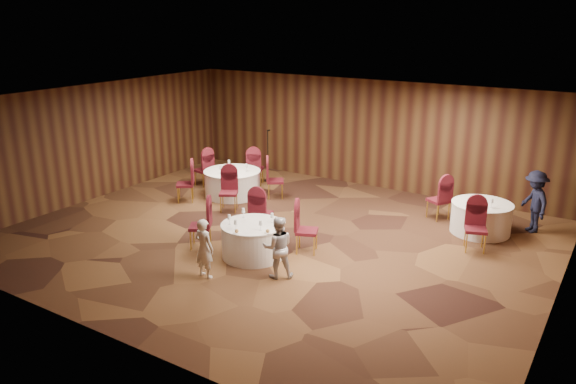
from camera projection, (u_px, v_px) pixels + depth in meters
The scene contains 15 objects.
ground at pixel (276, 237), 13.19m from camera, with size 12.00×12.00×0.00m, color black.
room_shell at pixel (276, 156), 12.59m from camera, with size 12.00×12.00×12.00m.
table_main at pixel (253, 240), 12.06m from camera, with size 1.36×1.36×0.74m.
table_left at pixel (232, 183), 16.11m from camera, with size 1.62×1.62×0.74m.
table_right at pixel (481, 218), 13.38m from camera, with size 1.42×1.42×0.74m.
chairs_main at pixel (256, 223), 12.68m from camera, with size 2.85×2.08×1.00m.
chairs_left at pixel (230, 179), 16.10m from camera, with size 3.14×3.10×1.00m.
chairs_right at pixel (456, 213), 13.29m from camera, with size 2.02×2.23×1.00m.
tabletop_main at pixel (254, 222), 11.77m from camera, with size 1.08×1.16×0.22m.
tabletop_left at pixel (232, 168), 15.98m from camera, with size 0.77×0.74×0.22m.
tabletop_right at pixel (492, 201), 12.92m from camera, with size 0.08×0.08×0.22m.
mic_stand at pixel (268, 166), 17.50m from camera, with size 0.24×0.24×1.63m.
woman_a at pixel (204, 248), 11.04m from camera, with size 0.45×0.29×1.23m, color silver.
woman_b at pixel (278, 247), 11.03m from camera, with size 0.62×0.48×1.27m, color silver.
man_c at pixel (534, 202), 13.33m from camera, with size 0.98×0.56×1.51m, color black.
Camera 1 is at (6.77, -10.20, 5.03)m, focal length 35.00 mm.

